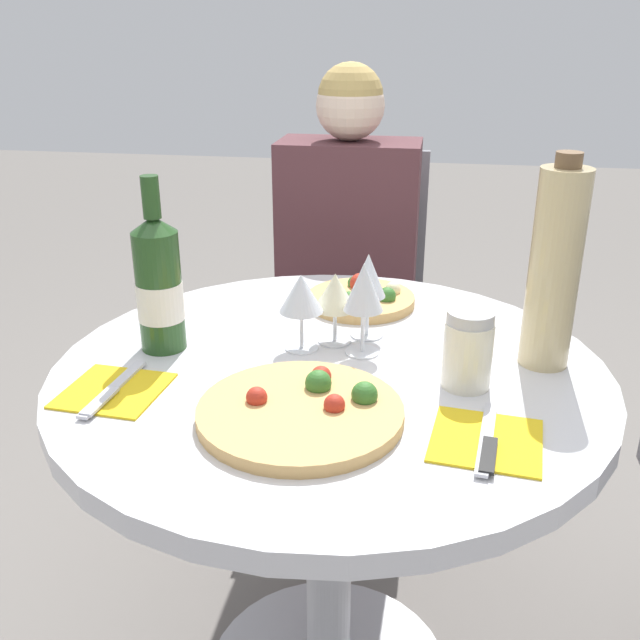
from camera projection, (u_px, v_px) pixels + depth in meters
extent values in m
cylinder|color=#B2B2B7|center=(329.00, 540.00, 1.35)|extent=(0.09, 0.09, 0.67)
cylinder|color=silver|center=(330.00, 374.00, 1.21)|extent=(0.94, 0.94, 0.04)
cylinder|color=slate|center=(345.00, 461.00, 2.21)|extent=(0.37, 0.37, 0.01)
cylinder|color=slate|center=(346.00, 402.00, 2.13)|extent=(0.06, 0.06, 0.43)
cube|color=slate|center=(347.00, 331.00, 2.04)|extent=(0.41, 0.41, 0.03)
cube|color=slate|center=(356.00, 229.00, 2.12)|extent=(0.41, 0.02, 0.47)
cube|color=#512D33|center=(338.00, 425.00, 1.97)|extent=(0.31, 0.32, 0.46)
cube|color=#512D33|center=(348.00, 238.00, 1.93)|extent=(0.37, 0.20, 0.52)
sphere|color=beige|center=(350.00, 105.00, 1.80)|extent=(0.17, 0.17, 0.17)
sphere|color=tan|center=(350.00, 96.00, 1.79)|extent=(0.17, 0.17, 0.17)
cylinder|color=tan|center=(300.00, 413.00, 1.04)|extent=(0.30, 0.30, 0.02)
sphere|color=#B22D1E|center=(257.00, 397.00, 1.05)|extent=(0.03, 0.03, 0.03)
sphere|color=#B22D1E|center=(334.00, 405.00, 1.03)|extent=(0.03, 0.03, 0.03)
sphere|color=#B22D1E|center=(323.00, 376.00, 1.11)|extent=(0.03, 0.03, 0.03)
sphere|color=#336B28|center=(318.00, 383.00, 1.09)|extent=(0.04, 0.04, 0.04)
sphere|color=#336B28|center=(365.00, 395.00, 1.05)|extent=(0.04, 0.04, 0.04)
cylinder|color=tan|center=(361.00, 300.00, 1.46)|extent=(0.22, 0.22, 0.02)
sphere|color=#336B28|center=(350.00, 299.00, 1.42)|extent=(0.03, 0.03, 0.03)
sphere|color=#336B28|center=(368.00, 288.00, 1.48)|extent=(0.03, 0.03, 0.03)
sphere|color=#336B28|center=(354.00, 283.00, 1.51)|extent=(0.03, 0.03, 0.03)
sphere|color=#336B28|center=(387.00, 296.00, 1.43)|extent=(0.04, 0.04, 0.04)
sphere|color=#B22D1E|center=(360.00, 283.00, 1.50)|extent=(0.04, 0.04, 0.04)
sphere|color=beige|center=(393.00, 289.00, 1.47)|extent=(0.03, 0.03, 0.03)
sphere|color=#336B28|center=(360.00, 296.00, 1.44)|extent=(0.03, 0.03, 0.03)
cylinder|color=#23471E|center=(159.00, 292.00, 1.23)|extent=(0.08, 0.08, 0.21)
cone|color=#23471E|center=(153.00, 224.00, 1.19)|extent=(0.08, 0.08, 0.03)
cylinder|color=#23471E|center=(151.00, 197.00, 1.17)|extent=(0.03, 0.03, 0.07)
cylinder|color=silver|center=(160.00, 301.00, 1.24)|extent=(0.08, 0.08, 0.07)
cylinder|color=tan|center=(554.00, 271.00, 1.15)|extent=(0.08, 0.08, 0.33)
cylinder|color=brown|center=(569.00, 160.00, 1.08)|extent=(0.04, 0.04, 0.02)
cylinder|color=silver|center=(467.00, 355.00, 1.12)|extent=(0.08, 0.08, 0.11)
cylinder|color=#B2B2B7|center=(471.00, 317.00, 1.09)|extent=(0.07, 0.07, 0.02)
cylinder|color=silver|center=(367.00, 335.00, 1.32)|extent=(0.06, 0.06, 0.00)
cylinder|color=silver|center=(367.00, 315.00, 1.30)|extent=(0.01, 0.01, 0.08)
cone|color=silver|center=(368.00, 275.00, 1.27)|extent=(0.06, 0.06, 0.08)
cylinder|color=silver|center=(362.00, 352.00, 1.25)|extent=(0.06, 0.06, 0.00)
cylinder|color=silver|center=(363.00, 331.00, 1.23)|extent=(0.01, 0.01, 0.08)
cone|color=silver|center=(364.00, 287.00, 1.20)|extent=(0.07, 0.07, 0.08)
cylinder|color=silver|center=(302.00, 348.00, 1.27)|extent=(0.06, 0.06, 0.00)
cylinder|color=silver|center=(301.00, 329.00, 1.25)|extent=(0.01, 0.01, 0.07)
cone|color=silver|center=(301.00, 293.00, 1.23)|extent=(0.08, 0.08, 0.07)
cylinder|color=silver|center=(335.00, 341.00, 1.29)|extent=(0.06, 0.06, 0.00)
cylinder|color=silver|center=(335.00, 325.00, 1.28)|extent=(0.01, 0.01, 0.06)
cone|color=beige|center=(335.00, 291.00, 1.26)|extent=(0.08, 0.08, 0.07)
cube|color=gold|center=(114.00, 390.00, 1.12)|extent=(0.16, 0.16, 0.00)
cube|color=silver|center=(114.00, 388.00, 1.12)|extent=(0.03, 0.19, 0.00)
cube|color=silver|center=(100.00, 401.00, 1.07)|extent=(0.03, 0.09, 0.00)
cube|color=gold|center=(486.00, 440.00, 0.99)|extent=(0.17, 0.17, 0.00)
cube|color=silver|center=(486.00, 437.00, 0.98)|extent=(0.04, 0.19, 0.00)
cube|color=black|center=(488.00, 455.00, 0.94)|extent=(0.03, 0.09, 0.00)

